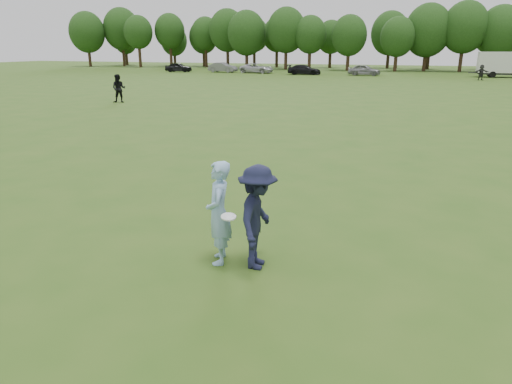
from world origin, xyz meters
TOP-DOWN VIEW (x-y plane):
  - ground at (0.00, 0.00)m, footprint 200.00×200.00m
  - thrower at (-1.18, 0.10)m, footprint 0.68×0.82m
  - defender at (-0.44, 0.13)m, footprint 0.83×1.30m
  - player_far_a at (-18.13, 21.21)m, footprint 1.16×1.02m
  - player_far_d at (9.15, 54.65)m, footprint 1.77×1.16m
  - car_a at (-33.99, 59.64)m, footprint 4.31×1.99m
  - car_b at (-26.84, 60.70)m, footprint 4.65×1.99m
  - car_c at (-21.19, 60.63)m, footprint 5.37×2.95m
  - car_d at (-13.44, 58.95)m, footprint 4.83×2.17m
  - car_e at (-5.07, 59.57)m, footprint 4.52×2.06m
  - disc_in_play at (-0.87, -0.20)m, footprint 0.29×0.29m
  - cargo_trailer at (13.33, 61.38)m, footprint 9.00×2.75m
  - treeline at (2.81, 76.90)m, footprint 130.35×18.39m

SIDE VIEW (x-z plane):
  - ground at x=0.00m, z-range 0.00..0.00m
  - car_d at x=-13.44m, z-range 0.00..1.37m
  - car_c at x=-21.19m, z-range 0.00..1.42m
  - car_a at x=-33.99m, z-range 0.00..1.43m
  - car_b at x=-26.84m, z-range 0.00..1.49m
  - car_e at x=-5.07m, z-range 0.00..1.50m
  - player_far_d at x=9.15m, z-range 0.00..1.83m
  - defender at x=-0.44m, z-range 0.00..1.92m
  - thrower at x=-1.18m, z-range 0.00..1.94m
  - player_far_a at x=-18.13m, z-range 0.00..1.99m
  - disc_in_play at x=-0.87m, z-range 1.00..1.08m
  - cargo_trailer at x=13.33m, z-range 0.18..3.38m
  - treeline at x=2.81m, z-range 0.39..12.13m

